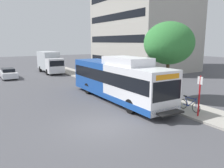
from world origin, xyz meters
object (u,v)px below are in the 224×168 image
Objects in this scene: transit_bus at (117,80)px; parked_car_far_lane at (8,73)px; street_tree_near_stop at (169,43)px; box_truck_background at (50,62)px; bus_stop_sign_pole at (199,93)px; bicycle_parked at (189,105)px.

parked_car_far_lane is at bearing 110.68° from transit_bus.
box_truck_background is at bearing 100.37° from street_tree_near_stop.
box_truck_background is (-2.08, 25.83, 0.09)m from bus_stop_sign_pole.
street_tree_near_stop reaches higher than parked_car_far_lane.
bus_stop_sign_pole is at bearing -111.42° from street_tree_near_stop.
parked_car_far_lane is (-6.37, 16.86, -1.04)m from transit_bus.
bus_stop_sign_pole is (1.97, -6.52, -0.05)m from transit_bus.
bus_stop_sign_pole is 24.85m from parked_car_far_lane.
bus_stop_sign_pole is 0.58× the size of parked_car_far_lane.
parked_car_far_lane is at bearing 118.37° from street_tree_near_stop.
bicycle_parked is 23.99m from parked_car_far_lane.
bicycle_parked is 0.28× the size of street_tree_near_stop.
street_tree_near_stop is 0.90× the size of box_truck_background.
bus_stop_sign_pole is 0.41× the size of street_tree_near_stop.
bicycle_parked is (0.46, 1.07, -1.09)m from bus_stop_sign_pole.
street_tree_near_stop reaches higher than bicycle_parked.
street_tree_near_stop is 21.72m from parked_car_far_lane.
box_truck_background is (-0.11, 19.31, 0.04)m from transit_bus.
box_truck_background is at bearing 95.84° from bicycle_parked.
parked_car_far_lane is 6.81m from box_truck_background.
bicycle_parked is at bearing -66.01° from transit_bus.
parked_car_far_lane is 0.64× the size of box_truck_background.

